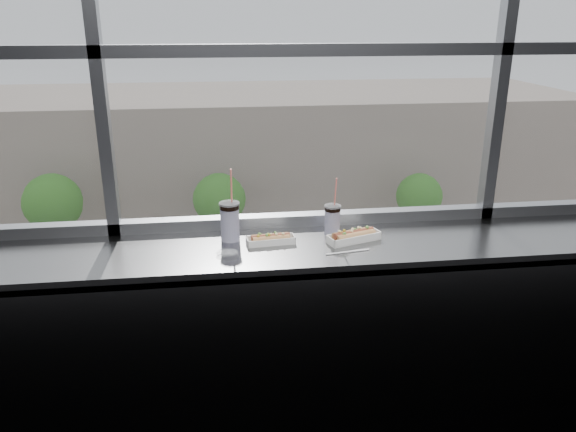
{
  "coord_description": "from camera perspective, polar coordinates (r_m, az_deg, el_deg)",
  "views": [
    {
      "loc": [
        -0.46,
        -1.29,
        2.16
      ],
      "look_at": [
        -0.14,
        1.23,
        1.25
      ],
      "focal_mm": 35.0,
      "sensor_mm": 36.0,
      "label": 1
    }
  ],
  "objects": [
    {
      "name": "pedestrian_b",
      "position": [
        32.28,
        -9.69,
        -2.4
      ],
      "size": [
        0.75,
        1.0,
        2.24
      ],
      "primitive_type": "imported",
      "rotation": [
        0.0,
        0.0,
        4.71
      ],
      "color": "#66605B",
      "rests_on": "far_sidewalk"
    },
    {
      "name": "car_near_d",
      "position": [
        23.7,
        13.93,
        -11.29
      ],
      "size": [
        2.81,
        6.72,
        2.24
      ],
      "primitive_type": "imported",
      "rotation": [
        0.0,
        0.0,
        1.57
      ],
      "color": "#BCBB9F",
      "rests_on": "street_asphalt"
    },
    {
      "name": "soda_cup_right",
      "position": [
        2.83,
        4.52,
        -0.32
      ],
      "size": [
        0.08,
        0.08,
        0.31
      ],
      "color": "white",
      "rests_on": "counter"
    },
    {
      "name": "plaza_ground",
      "position": [
        48.12,
        -6.59,
        3.71
      ],
      "size": [
        120.0,
        120.0,
        0.0
      ],
      "primitive_type": "plane",
      "color": "#B6A695",
      "rests_on": "ground"
    },
    {
      "name": "car_near_b",
      "position": [
        22.98,
        -20.07,
        -13.52
      ],
      "size": [
        2.65,
        5.87,
        1.92
      ],
      "primitive_type": "imported",
      "rotation": [
        0.0,
        0.0,
        1.53
      ],
      "color": "#383133",
      "rests_on": "street_asphalt"
    },
    {
      "name": "hotdog_tray_right",
      "position": [
        2.8,
        6.7,
        -2.02
      ],
      "size": [
        0.29,
        0.17,
        0.07
      ],
      "rotation": [
        0.0,
        0.0,
        0.32
      ],
      "color": "white",
      "rests_on": "counter"
    },
    {
      "name": "far_sidewalk",
      "position": [
        33.48,
        -6.03,
        -3.51
      ],
      "size": [
        80.0,
        6.0,
        0.04
      ],
      "primitive_type": "cube",
      "color": "#B6A695",
      "rests_on": "plaza_ground"
    },
    {
      "name": "wall_back_lower",
      "position": [
        3.25,
        1.82,
        -9.94
      ],
      "size": [
        6.0,
        0.0,
        6.0
      ],
      "primitive_type": "plane",
      "rotation": [
        1.57,
        0.0,
        0.0
      ],
      "color": "black",
      "rests_on": "ground"
    },
    {
      "name": "counter_fascia",
      "position": [
        2.81,
        3.6,
        -15.24
      ],
      "size": [
        6.0,
        0.04,
        1.04
      ],
      "primitive_type": "cube",
      "color": "gray",
      "rests_on": "ground"
    },
    {
      "name": "loose_straw",
      "position": [
        2.67,
        6.09,
        -3.64
      ],
      "size": [
        0.22,
        0.04,
        0.01
      ],
      "primitive_type": "cylinder",
      "rotation": [
        0.0,
        1.57,
        0.15
      ],
      "color": "white",
      "rests_on": "counter"
    },
    {
      "name": "car_far_c",
      "position": [
        31.84,
        15.78,
        -3.49
      ],
      "size": [
        2.73,
        5.9,
        1.92
      ],
      "primitive_type": "imported",
      "rotation": [
        0.0,
        0.0,
        1.51
      ],
      "color": "beige",
      "rests_on": "street_asphalt"
    },
    {
      "name": "soda_cup_left",
      "position": [
        2.78,
        -5.93,
        -0.34
      ],
      "size": [
        0.1,
        0.1,
        0.37
      ],
      "color": "white",
      "rests_on": "counter"
    },
    {
      "name": "tree_right",
      "position": [
        34.57,
        13.17,
        1.97
      ],
      "size": [
        2.76,
        2.76,
        4.32
      ],
      "color": "#47382B",
      "rests_on": "far_sidewalk"
    },
    {
      "name": "pedestrian_c",
      "position": [
        33.57,
        -0.65,
        -1.23
      ],
      "size": [
        0.99,
        0.75,
        2.24
      ],
      "primitive_type": "imported",
      "color": "#66605B",
      "rests_on": "far_sidewalk"
    },
    {
      "name": "hotdog_tray_left",
      "position": [
        2.75,
        -1.77,
        -2.35
      ],
      "size": [
        0.24,
        0.1,
        0.06
      ],
      "rotation": [
        0.0,
        0.0,
        0.09
      ],
      "color": "white",
      "rests_on": "counter"
    },
    {
      "name": "car_near_c",
      "position": [
        22.33,
        -5.43,
        -13.11
      ],
      "size": [
        2.93,
        6.29,
        2.05
      ],
      "primitive_type": "imported",
      "rotation": [
        0.0,
        0.0,
        1.51
      ],
      "color": "#872700",
      "rests_on": "street_asphalt"
    },
    {
      "name": "counter",
      "position": [
        2.78,
        2.84,
        -3.38
      ],
      "size": [
        6.0,
        0.55,
        0.06
      ],
      "primitive_type": "cube",
      "color": "gray",
      "rests_on": "ground"
    },
    {
      "name": "far_building",
      "position": [
        41.8,
        -6.64,
        6.93
      ],
      "size": [
        50.0,
        14.0,
        8.0
      ],
      "primitive_type": "cube",
      "color": "gray",
      "rests_on": "plaza_ground"
    },
    {
      "name": "pedestrian_a",
      "position": [
        33.54,
        -15.12,
        -2.06
      ],
      "size": [
        0.95,
        0.71,
        2.14
      ],
      "primitive_type": "imported",
      "color": "#66605B",
      "rests_on": "far_sidewalk"
    },
    {
      "name": "wrapper",
      "position": [
        2.64,
        -6.2,
        -3.71
      ],
      "size": [
        0.1,
        0.07,
        0.03
      ],
      "primitive_type": "ellipsoid",
      "color": "silver",
      "rests_on": "counter"
    },
    {
      "name": "pedestrian_d",
      "position": [
        33.18,
        8.2,
        -1.94
      ],
      "size": [
        0.66,
        0.88,
        1.99
      ],
      "primitive_type": "imported",
      "rotation": [
        0.0,
        0.0,
        4.71
      ],
      "color": "#66605B",
      "rests_on": "far_sidewalk"
    },
    {
      "name": "tree_left",
      "position": [
        33.55,
        -22.78,
        1.26
      ],
      "size": [
        3.23,
        3.23,
        5.04
      ],
      "color": "#47382B",
      "rests_on": "far_sidewalk"
    },
    {
      "name": "car_far_a",
      "position": [
        31.05,
        -25.7,
        -5.25
      ],
      "size": [
        2.91,
        6.3,
        2.05
      ],
      "primitive_type": "imported",
      "rotation": [
        0.0,
        0.0,
        1.52
      ],
      "color": "black",
      "rests_on": "street_asphalt"
    },
    {
      "name": "car_far_b",
      "position": [
        29.43,
        -2.27,
        -4.28
      ],
      "size": [
        3.52,
        7.09,
        2.28
      ],
      "primitive_type": "imported",
      "rotation": [
        0.0,
        0.0,
        1.67
      ],
      "color": "#5B1300",
      "rests_on": "street_asphalt"
    },
    {
      "name": "tree_center",
      "position": [
        32.35,
        -6.99,
        1.67
      ],
      "size": [
        3.04,
        3.04,
        4.74
      ],
      "color": "#47382B",
      "rests_on": "far_sidewalk"
    },
    {
      "name": "street_asphalt",
      "position": [
        26.3,
        -5.49,
        -10.33
      ],
      "size": [
        80.0,
        10.0,
        0.06
      ],
      "primitive_type": "cube",
      "color": "black",
      "rests_on": "plaza_ground"
    }
  ]
}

